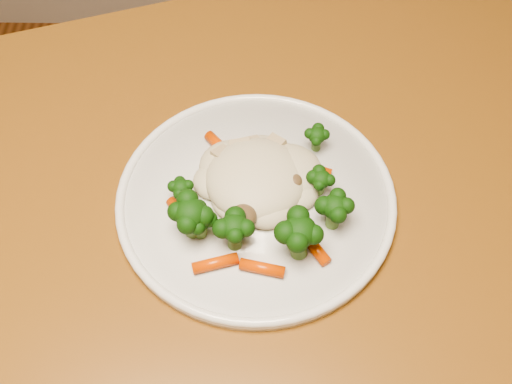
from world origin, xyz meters
TOP-DOWN VIEW (x-y plane):
  - dining_table at (0.03, 0.23)m, footprint 1.47×1.21m
  - plate at (0.07, 0.31)m, footprint 0.30×0.30m
  - meal at (0.07, 0.30)m, footprint 0.19×0.18m

SIDE VIEW (x-z plane):
  - dining_table at x=0.03m, z-range 0.28..1.03m
  - plate at x=0.07m, z-range 0.75..0.76m
  - meal at x=0.07m, z-range 0.76..0.81m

